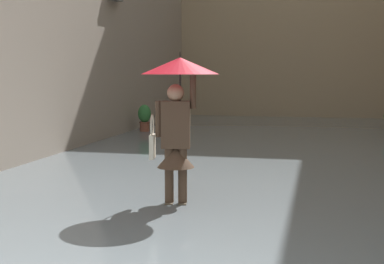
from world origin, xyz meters
name	(u,v)px	position (x,y,z in m)	size (l,w,h in m)	color
ground_plane	(249,154)	(0.00, -9.45, 0.00)	(60.00, 60.00, 0.00)	gray
flood_water	(249,152)	(0.00, -9.45, 0.04)	(8.70, 24.91, 0.08)	slate
person_wading	(178,99)	(0.29, -4.18, 1.48)	(1.03, 1.03, 2.10)	#4C4233
potted_plant_near_right	(144,118)	(3.52, -12.67, 0.49)	(0.38, 0.38, 0.87)	brown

